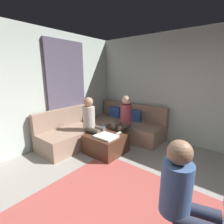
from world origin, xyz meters
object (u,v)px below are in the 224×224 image
at_px(coffee_mug, 104,128).
at_px(sectional_couch, 105,128).
at_px(game_remote, 119,133).
at_px(person_on_couch_side, 92,121).
at_px(person_on_couch_back, 124,118).
at_px(person_on_armchair, 186,197).
at_px(ottoman, 106,143).

bearing_deg(coffee_mug, sectional_couch, 129.64).
distance_m(coffee_mug, game_remote, 0.40).
bearing_deg(sectional_couch, person_on_couch_side, -76.31).
bearing_deg(person_on_couch_back, game_remote, 110.75).
xyz_separation_m(person_on_couch_back, person_on_couch_side, (-0.42, -0.66, 0.00)).
xyz_separation_m(sectional_couch, person_on_couch_back, (0.57, 0.06, 0.38)).
xyz_separation_m(coffee_mug, person_on_couch_back, (0.24, 0.45, 0.19)).
xyz_separation_m(person_on_couch_back, person_on_armchair, (1.92, -1.77, -0.01)).
relative_size(sectional_couch, person_on_couch_side, 2.12).
distance_m(sectional_couch, person_on_couch_side, 0.73).
relative_size(sectional_couch, person_on_couch_back, 2.12).
relative_size(game_remote, person_on_couch_side, 0.12).
height_order(coffee_mug, game_remote, coffee_mug).
bearing_deg(coffee_mug, ottoman, -39.29).
distance_m(person_on_couch_side, person_on_armchair, 2.60).
distance_m(game_remote, person_on_armchair, 2.24).
xyz_separation_m(game_remote, person_on_armchair, (1.77, -1.36, 0.21)).
bearing_deg(person_on_couch_side, coffee_mug, 139.38).
bearing_deg(game_remote, person_on_couch_side, -156.67).
relative_size(coffee_mug, game_remote, 0.63).
xyz_separation_m(ottoman, person_on_couch_side, (-0.40, -0.03, 0.45)).
height_order(sectional_couch, person_on_couch_side, person_on_couch_side).
relative_size(coffee_mug, person_on_couch_back, 0.08).
relative_size(sectional_couch, person_on_armchair, 2.16).
height_order(sectional_couch, coffee_mug, sectional_couch).
bearing_deg(game_remote, sectional_couch, 153.94).
bearing_deg(person_on_couch_back, coffee_mug, 61.56).
distance_m(person_on_couch_back, person_on_couch_side, 0.79).
distance_m(coffee_mug, person_on_couch_back, 0.55).
bearing_deg(person_on_couch_side, sectional_couch, -166.31).
height_order(game_remote, person_on_couch_side, person_on_couch_side).
relative_size(coffee_mug, person_on_couch_side, 0.08).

